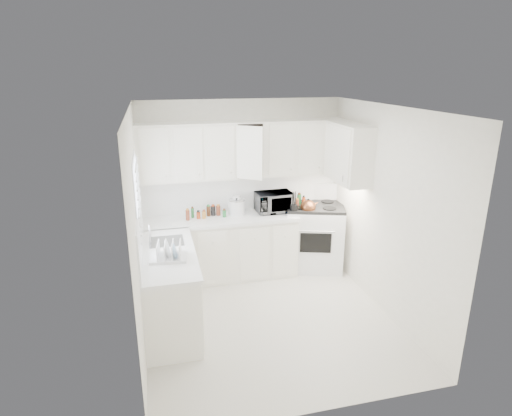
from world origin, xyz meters
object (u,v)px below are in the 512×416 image
object	(u,v)px
stove	(314,228)
utensil_crock	(294,203)
tea_kettle	(308,206)
microwave	(274,200)
dish_rack	(168,250)
rice_cooker	(237,206)

from	to	relation	value
stove	utensil_crock	xyz separation A→B (m)	(-0.40, -0.16, 0.48)
tea_kettle	microwave	size ratio (longest dim) A/B	0.52
dish_rack	rice_cooker	bearing A→B (deg)	59.26
tea_kettle	microwave	bearing A→B (deg)	155.29
stove	tea_kettle	distance (m)	0.48
tea_kettle	dish_rack	size ratio (longest dim) A/B	0.68
microwave	rice_cooker	world-z (taller)	microwave
tea_kettle	dish_rack	world-z (taller)	tea_kettle
microwave	rice_cooker	xyz separation A→B (m)	(-0.57, 0.02, -0.06)
stove	microwave	world-z (taller)	microwave
rice_cooker	dish_rack	size ratio (longest dim) A/B	0.62
tea_kettle	microwave	distance (m)	0.52
microwave	dish_rack	distance (m)	2.12
microwave	utensil_crock	distance (m)	0.33
stove	rice_cooker	distance (m)	1.28
tea_kettle	rice_cooker	xyz separation A→B (m)	(-1.03, 0.25, 0.01)
utensil_crock	stove	bearing A→B (deg)	21.77
microwave	dish_rack	bearing A→B (deg)	-143.44
rice_cooker	dish_rack	world-z (taller)	rice_cooker
rice_cooker	dish_rack	distance (m)	1.74
rice_cooker	utensil_crock	xyz separation A→B (m)	(0.80, -0.25, 0.06)
microwave	utensil_crock	xyz separation A→B (m)	(0.24, -0.23, 0.01)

